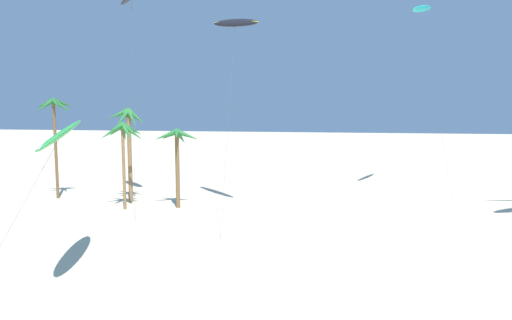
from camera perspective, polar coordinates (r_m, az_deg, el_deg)
The scene contains 7 objects.
palm_tree_0 at distance 57.37m, azimuth -21.19°, elevation 4.80°, with size 4.11×3.81×10.45m.
palm_tree_1 at distance 49.94m, azimuth -14.35°, elevation 2.64°, with size 4.10×4.36×8.25m.
palm_tree_2 at distance 53.03m, azimuth -13.77°, elevation 3.61°, with size 3.93×3.89×9.47m.
palm_tree_3 at distance 49.70m, azimuth -8.70°, elevation 1.71°, with size 4.25×4.19×7.58m.
flying_kite_2 at distance 31.51m, azimuth -20.58°, elevation 2.65°, with size 3.58×12.65×9.56m.
flying_kite_4 at distance 59.55m, azimuth 17.71°, elevation 15.48°, with size 3.91×11.58×20.60m.
flying_kite_6 at distance 47.87m, azimuth -2.33°, elevation 14.77°, with size 5.64×12.77×17.95m.
Camera 1 is at (4.10, 0.33, 10.75)m, focal length 36.56 mm.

